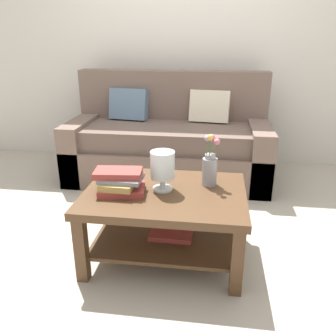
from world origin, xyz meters
The scene contains 7 objects.
ground_plane centered at (0.00, 0.00, 0.00)m, with size 10.00×10.00×0.00m, color #ADA393.
back_wall centered at (0.00, 1.65, 1.35)m, with size 6.40×0.12×2.70m, color beige.
couch centered at (-0.09, 1.00, 0.36)m, with size 2.00×0.90×1.06m.
coffee_table centered at (0.07, -0.45, 0.34)m, with size 1.02×0.75×0.48m.
book_stack_main centered at (-0.20, -0.50, 0.55)m, with size 0.33×0.24×0.15m.
glass_hurricane_vase centered at (0.06, -0.43, 0.63)m, with size 0.16×0.16×0.26m.
flower_pitcher centered at (0.35, -0.31, 0.61)m, with size 0.11×0.11×0.36m.
Camera 1 is at (0.37, -2.46, 1.41)m, focal length 37.50 mm.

